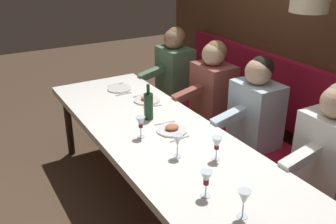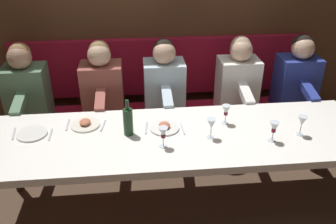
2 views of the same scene
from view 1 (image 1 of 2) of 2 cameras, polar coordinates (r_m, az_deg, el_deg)
The scene contains 17 objects.
ground_plane at distance 3.23m, azimuth -0.14°, elevation -15.74°, with size 12.00×12.00×0.00m, color #4C3828.
dining_table at distance 2.84m, azimuth -0.15°, elevation -5.09°, with size 0.90×3.07×0.74m.
banquette_bench at distance 3.54m, azimuth 12.54°, elevation -7.93°, with size 0.52×3.27×0.45m, color maroon.
back_wall_panel at distance 3.52m, azimuth 21.37°, elevation 10.89°, with size 0.59×4.47×2.90m.
diner_near at distance 2.85m, azimuth 23.18°, elevation -4.12°, with size 0.60×0.40×0.79m.
diner_middle at distance 3.29m, azimuth 13.04°, elevation 1.01°, with size 0.60×0.40×0.79m.
diner_far at distance 3.72m, azimuth 6.73°, elevation 4.20°, with size 0.60×0.40×0.79m.
diner_farthest at distance 4.29m, azimuth 0.96°, elevation 7.05°, with size 0.60×0.40×0.79m.
place_setting_0 at distance 2.93m, azimuth 0.59°, elevation -2.60°, with size 0.24×0.32×0.05m.
place_setting_1 at distance 3.80m, azimuth -7.29°, elevation 3.48°, with size 0.24×0.32×0.01m.
place_setting_2 at distance 3.49m, azimuth -3.19°, elevation 1.90°, with size 0.24×0.32×0.05m.
wine_glass_0 at distance 2.54m, azimuth 1.42°, elevation -4.37°, with size 0.07×0.07×0.16m.
wine_glass_1 at distance 2.17m, azimuth 5.75°, elevation -9.93°, with size 0.07×0.07×0.16m.
wine_glass_2 at distance 2.05m, azimuth 11.31°, elevation -12.57°, with size 0.07×0.07×0.16m.
wine_glass_3 at distance 2.53m, azimuth 7.32°, elevation -4.78°, with size 0.07×0.07×0.16m.
wine_glass_4 at distance 2.80m, azimuth -4.13°, elevation -1.65°, with size 0.07×0.07×0.16m.
wine_bottle at distance 3.09m, azimuth -2.94°, elevation 0.93°, with size 0.08×0.08×0.30m.
Camera 1 is at (-1.24, -2.15, 2.06)m, focal length 40.70 mm.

